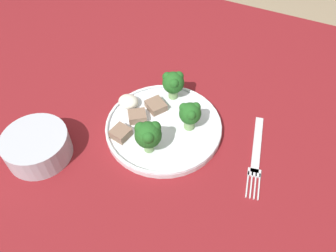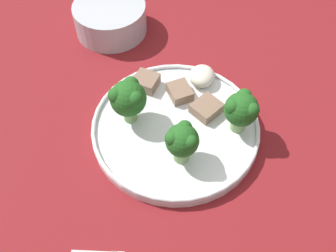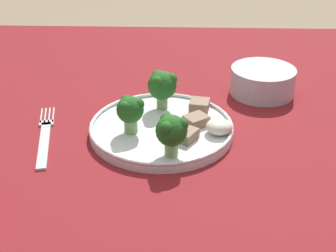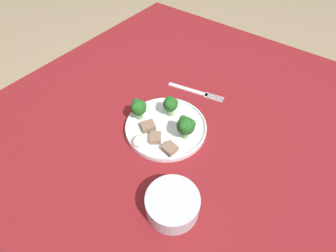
{
  "view_description": "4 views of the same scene",
  "coord_description": "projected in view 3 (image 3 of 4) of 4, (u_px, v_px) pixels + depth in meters",
  "views": [
    {
      "loc": [
        -0.22,
        0.37,
        1.27
      ],
      "look_at": [
        -0.05,
        0.02,
        0.81
      ],
      "focal_mm": 35.0,
      "sensor_mm": 36.0,
      "label": 1
    },
    {
      "loc": [
        -0.34,
        -0.07,
        1.21
      ],
      "look_at": [
        -0.04,
        0.0,
        0.79
      ],
      "focal_mm": 42.0,
      "sensor_mm": 36.0,
      "label": 2
    },
    {
      "loc": [
        0.01,
        -0.66,
        1.15
      ],
      "look_at": [
        -0.01,
        -0.03,
        0.79
      ],
      "focal_mm": 50.0,
      "sensor_mm": 36.0,
      "label": 3
    },
    {
      "loc": [
        0.37,
        0.29,
        1.33
      ],
      "look_at": [
        -0.02,
        0.01,
        0.79
      ],
      "focal_mm": 28.0,
      "sensor_mm": 36.0,
      "label": 4
    }
  ],
  "objects": [
    {
      "name": "fork",
      "position": [
        45.0,
        136.0,
        0.75
      ],
      "size": [
        0.06,
        0.19,
        0.0
      ],
      "color": "silver",
      "rests_on": "table"
    },
    {
      "name": "sauce_dollop",
      "position": [
        219.0,
        127.0,
        0.73
      ],
      "size": [
        0.04,
        0.04,
        0.02
      ],
      "color": "silver",
      "rests_on": "dinner_plate"
    },
    {
      "name": "broccoli_floret_back_left",
      "position": [
        171.0,
        131.0,
        0.66
      ],
      "size": [
        0.05,
        0.05,
        0.06
      ],
      "color": "#7FA866",
      "rests_on": "dinner_plate"
    },
    {
      "name": "broccoli_floret_near_rim_left",
      "position": [
        162.0,
        85.0,
        0.79
      ],
      "size": [
        0.05,
        0.05,
        0.07
      ],
      "color": "#7FA866",
      "rests_on": "dinner_plate"
    },
    {
      "name": "cream_bowl",
      "position": [
        262.0,
        82.0,
        0.88
      ],
      "size": [
        0.12,
        0.12,
        0.05
      ],
      "color": "#B7BCC6",
      "rests_on": "table"
    },
    {
      "name": "dinner_plate",
      "position": [
        161.0,
        128.0,
        0.75
      ],
      "size": [
        0.23,
        0.23,
        0.02
      ],
      "color": "white",
      "rests_on": "table"
    },
    {
      "name": "meat_slice_rear_slice",
      "position": [
        183.0,
        134.0,
        0.72
      ],
      "size": [
        0.05,
        0.05,
        0.02
      ],
      "color": "#846651",
      "rests_on": "dinner_plate"
    },
    {
      "name": "meat_slice_front_slice",
      "position": [
        196.0,
        122.0,
        0.75
      ],
      "size": [
        0.05,
        0.05,
        0.02
      ],
      "color": "#846651",
      "rests_on": "dinner_plate"
    },
    {
      "name": "table",
      "position": [
        177.0,
        175.0,
        0.81
      ],
      "size": [
        1.34,
        1.1,
        0.76
      ],
      "color": "maroon",
      "rests_on": "ground_plane"
    },
    {
      "name": "broccoli_floret_center_left",
      "position": [
        130.0,
        110.0,
        0.72
      ],
      "size": [
        0.04,
        0.04,
        0.06
      ],
      "color": "#7FA866",
      "rests_on": "dinner_plate"
    },
    {
      "name": "meat_slice_middle_slice",
      "position": [
        199.0,
        105.0,
        0.8
      ],
      "size": [
        0.04,
        0.04,
        0.02
      ],
      "color": "#846651",
      "rests_on": "dinner_plate"
    }
  ]
}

